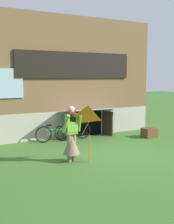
% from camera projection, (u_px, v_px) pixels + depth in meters
% --- Properties ---
extents(ground_plane, '(60.00, 60.00, 0.00)m').
position_uv_depth(ground_plane, '(115.00, 153.00, 9.62)').
color(ground_plane, '#3D6B28').
extents(log_house, '(7.55, 5.88, 5.02)m').
position_uv_depth(log_house, '(54.00, 77.00, 14.01)').
color(log_house, '#ADA393').
rests_on(log_house, ground_plane).
extents(person, '(0.61, 0.53, 1.68)m').
position_uv_depth(person, '(72.00, 138.00, 8.55)').
color(person, '#7F6B51').
rests_on(person, ground_plane).
extents(kite, '(0.92, 0.85, 1.66)m').
position_uv_depth(kite, '(88.00, 119.00, 8.19)').
color(kite, orange).
rests_on(kite, ground_plane).
extents(bicycle_black, '(1.57, 0.09, 0.72)m').
position_uv_depth(bicycle_black, '(73.00, 131.00, 11.61)').
color(bicycle_black, black).
rests_on(bicycle_black, ground_plane).
extents(bicycle_green, '(1.52, 0.21, 0.69)m').
position_uv_depth(bicycle_green, '(54.00, 133.00, 11.23)').
color(bicycle_green, black).
rests_on(bicycle_green, ground_plane).
extents(wooden_crate, '(0.56, 0.47, 0.39)m').
position_uv_depth(wooden_crate, '(149.00, 133.00, 12.09)').
color(wooden_crate, brown).
rests_on(wooden_crate, ground_plane).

